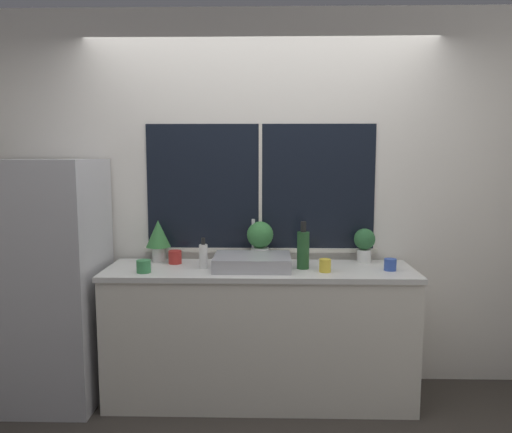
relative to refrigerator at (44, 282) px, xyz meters
The scene contains 16 objects.
ground_plane 1.70m from the refrigerator, ahead, with size 14.00×14.00×0.00m, color #38332D.
wall_back 1.60m from the refrigerator, 14.44° to the left, with size 8.00×0.09×2.70m.
wall_left 1.51m from the refrigerator, 117.69° to the left, with size 0.06×7.00×2.70m.
wall_right 3.83m from the refrigerator, 19.28° to the left, with size 0.06×7.00×2.70m.
counter 1.51m from the refrigerator, ahead, with size 2.07×0.58×0.92m.
refrigerator is the anchor object (origin of this frame).
sink 1.42m from the refrigerator, ahead, with size 0.51×0.43×0.31m.
potted_plant_left 0.82m from the refrigerator, 17.89° to the left, with size 0.18×0.18×0.30m.
potted_plant_center 1.50m from the refrigerator, ahead, with size 0.19×0.19×0.29m.
potted_plant_right 2.23m from the refrigerator, ahead, with size 0.15×0.15×0.24m.
soap_bottle 1.10m from the refrigerator, ahead, with size 0.06×0.06×0.21m.
bottle_tall 1.77m from the refrigerator, ahead, with size 0.08×0.08×0.32m.
mug_red 0.89m from the refrigerator, 10.22° to the left, with size 0.09×0.09×0.09m.
mug_green 0.74m from the refrigerator, ahead, with size 0.09×0.09×0.08m.
mug_yellow 1.90m from the refrigerator, ahead, with size 0.08×0.08×0.09m.
mug_blue 2.33m from the refrigerator, ahead, with size 0.08×0.08×0.08m.
Camera 1 is at (0.05, -3.01, 1.67)m, focal length 35.00 mm.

